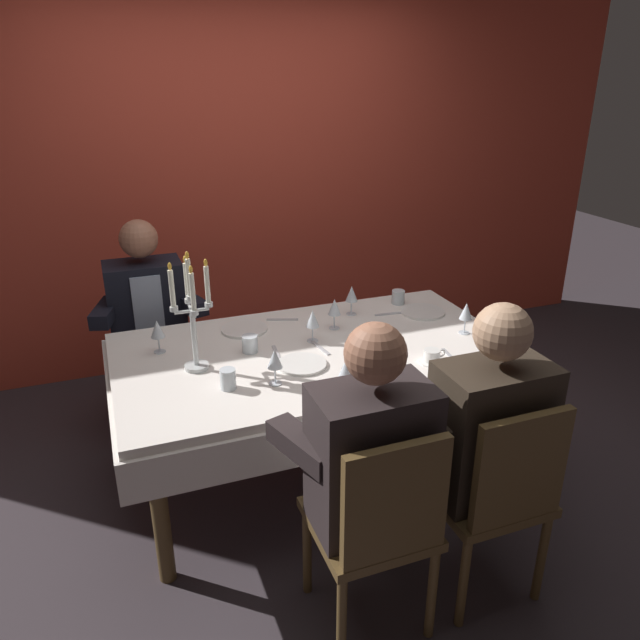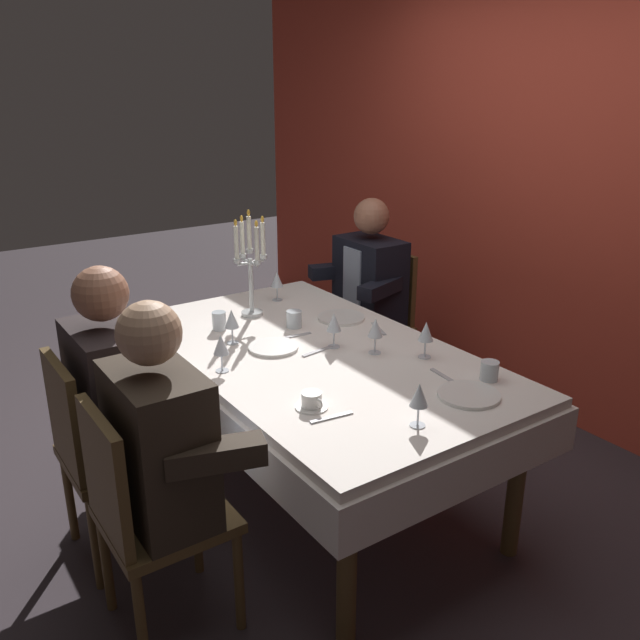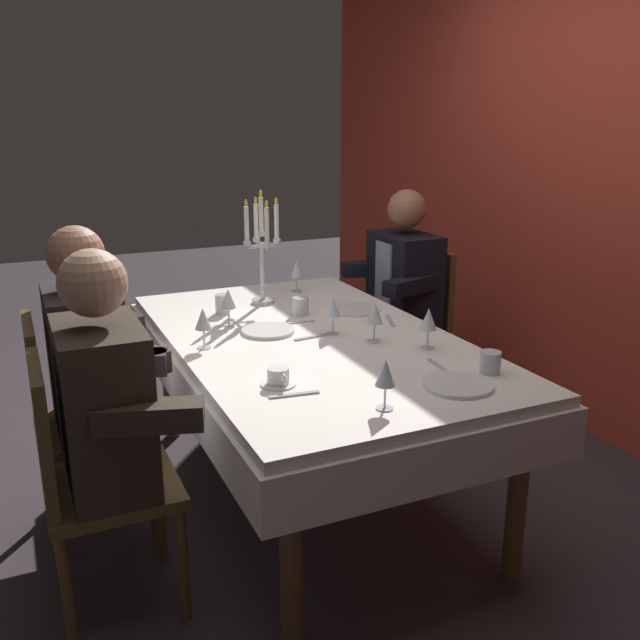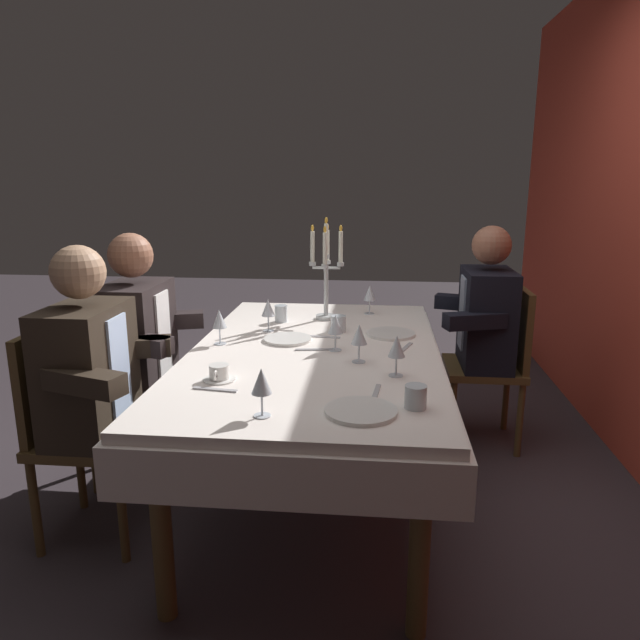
# 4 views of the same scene
# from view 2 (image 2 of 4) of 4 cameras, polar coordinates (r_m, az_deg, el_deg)

# --- Properties ---
(ground_plane) EXTENTS (12.00, 12.00, 0.00)m
(ground_plane) POSITION_cam_2_polar(r_m,az_deg,el_deg) (3.34, -0.43, -14.42)
(ground_plane) COLOR #383035
(back_wall) EXTENTS (6.00, 0.12, 2.70)m
(back_wall) POSITION_cam_2_polar(r_m,az_deg,el_deg) (3.97, 20.19, 11.00)
(back_wall) COLOR #C8412F
(back_wall) RESTS_ON ground_plane
(dining_table) EXTENTS (1.94, 1.14, 0.74)m
(dining_table) POSITION_cam_2_polar(r_m,az_deg,el_deg) (3.03, -0.46, -4.70)
(dining_table) COLOR white
(dining_table) RESTS_ON ground_plane
(candelabra) EXTENTS (0.19, 0.19, 0.55)m
(candelabra) POSITION_cam_2_polar(r_m,az_deg,el_deg) (3.37, -5.95, 4.54)
(candelabra) COLOR silver
(candelabra) RESTS_ON dining_table
(dinner_plate_0) EXTENTS (0.24, 0.24, 0.01)m
(dinner_plate_0) POSITION_cam_2_polar(r_m,az_deg,el_deg) (2.63, 12.62, -6.28)
(dinner_plate_0) COLOR white
(dinner_plate_0) RESTS_ON dining_table
(dinner_plate_1) EXTENTS (0.23, 0.23, 0.01)m
(dinner_plate_1) POSITION_cam_2_polar(r_m,az_deg,el_deg) (3.01, -4.02, -2.34)
(dinner_plate_1) COLOR white
(dinner_plate_1) RESTS_ON dining_table
(dinner_plate_2) EXTENTS (0.24, 0.24, 0.01)m
(dinner_plate_2) POSITION_cam_2_polar(r_m,az_deg,el_deg) (3.38, 1.84, 0.22)
(dinner_plate_2) COLOR white
(dinner_plate_2) RESTS_ON dining_table
(wine_glass_0) EXTENTS (0.07, 0.07, 0.16)m
(wine_glass_0) POSITION_cam_2_polar(r_m,az_deg,el_deg) (3.05, -7.58, 0.01)
(wine_glass_0) COLOR silver
(wine_glass_0) RESTS_ON dining_table
(wine_glass_1) EXTENTS (0.07, 0.07, 0.16)m
(wine_glass_1) POSITION_cam_2_polar(r_m,az_deg,el_deg) (2.91, 9.06, -1.09)
(wine_glass_1) COLOR silver
(wine_glass_1) RESTS_ON dining_table
(wine_glass_2) EXTENTS (0.07, 0.07, 0.16)m
(wine_glass_2) POSITION_cam_2_polar(r_m,az_deg,el_deg) (3.63, -3.71, 3.42)
(wine_glass_2) COLOR silver
(wine_glass_2) RESTS_ON dining_table
(wine_glass_3) EXTENTS (0.07, 0.07, 0.16)m
(wine_glass_3) POSITION_cam_2_polar(r_m,az_deg,el_deg) (2.77, -8.48, -2.19)
(wine_glass_3) COLOR silver
(wine_glass_3) RESTS_ON dining_table
(wine_glass_4) EXTENTS (0.07, 0.07, 0.16)m
(wine_glass_4) POSITION_cam_2_polar(r_m,az_deg,el_deg) (2.93, 4.77, -0.76)
(wine_glass_4) COLOR silver
(wine_glass_4) RESTS_ON dining_table
(wine_glass_5) EXTENTS (0.07, 0.07, 0.16)m
(wine_glass_5) POSITION_cam_2_polar(r_m,az_deg,el_deg) (2.98, 1.20, -0.25)
(wine_glass_5) COLOR silver
(wine_glass_5) RESTS_ON dining_table
(wine_glass_6) EXTENTS (0.07, 0.07, 0.16)m
(wine_glass_6) POSITION_cam_2_polar(r_m,az_deg,el_deg) (2.34, 8.49, -6.49)
(wine_glass_6) COLOR silver
(wine_glass_6) RESTS_ON dining_table
(water_tumbler_0) EXTENTS (0.07, 0.07, 0.08)m
(water_tumbler_0) POSITION_cam_2_polar(r_m,az_deg,el_deg) (2.77, 14.32, -4.23)
(water_tumbler_0) COLOR silver
(water_tumbler_0) RESTS_ON dining_table
(water_tumbler_1) EXTENTS (0.07, 0.07, 0.09)m
(water_tumbler_1) POSITION_cam_2_polar(r_m,az_deg,el_deg) (3.25, -8.64, -0.06)
(water_tumbler_1) COLOR silver
(water_tumbler_1) RESTS_ON dining_table
(water_tumbler_2) EXTENTS (0.08, 0.08, 0.08)m
(water_tumbler_2) POSITION_cam_2_polar(r_m,az_deg,el_deg) (3.25, -2.24, 0.08)
(water_tumbler_2) COLOR silver
(water_tumbler_2) RESTS_ON dining_table
(coffee_cup_0) EXTENTS (0.13, 0.12, 0.06)m
(coffee_cup_0) POSITION_cam_2_polar(r_m,az_deg,el_deg) (2.47, -0.70, -6.96)
(coffee_cup_0) COLOR white
(coffee_cup_0) RESTS_ON dining_table
(knife_0) EXTENTS (0.19, 0.04, 0.01)m
(knife_0) POSITION_cam_2_polar(r_m,az_deg,el_deg) (2.77, 10.72, -4.85)
(knife_0) COLOR #B7B7BC
(knife_0) RESTS_ON dining_table
(fork_1) EXTENTS (0.04, 0.17, 0.01)m
(fork_1) POSITION_cam_2_polar(r_m,az_deg,el_deg) (2.41, 1.00, -8.34)
(fork_1) COLOR #B7B7BC
(fork_1) RESTS_ON dining_table
(fork_2) EXTENTS (0.17, 0.07, 0.01)m
(fork_2) POSITION_cam_2_polar(r_m,az_deg,el_deg) (3.25, 5.05, -0.75)
(fork_2) COLOR #B7B7BC
(fork_2) RESTS_ON dining_table
(spoon_3) EXTENTS (0.04, 0.17, 0.01)m
(spoon_3) POSITION_cam_2_polar(r_m,az_deg,el_deg) (2.97, -0.27, -2.72)
(spoon_3) COLOR #B7B7BC
(spoon_3) RESTS_ON dining_table
(knife_4) EXTENTS (0.04, 0.19, 0.01)m
(knife_4) POSITION_cam_2_polar(r_m,az_deg,el_deg) (3.14, -2.35, -1.41)
(knife_4) COLOR #B7B7BC
(knife_4) RESTS_ON dining_table
(seated_diner_0) EXTENTS (0.63, 0.48, 1.24)m
(seated_diner_0) POSITION_cam_2_polar(r_m,az_deg,el_deg) (4.02, 4.35, 3.28)
(seated_diner_0) COLOR brown
(seated_diner_0) RESTS_ON ground_plane
(seated_diner_1) EXTENTS (0.63, 0.48, 1.24)m
(seated_diner_1) POSITION_cam_2_polar(r_m,az_deg,el_deg) (2.75, -17.52, -5.82)
(seated_diner_1) COLOR brown
(seated_diner_1) RESTS_ON ground_plane
(seated_diner_2) EXTENTS (0.63, 0.48, 1.24)m
(seated_diner_2) POSITION_cam_2_polar(r_m,az_deg,el_deg) (2.33, -13.73, -10.34)
(seated_diner_2) COLOR brown
(seated_diner_2) RESTS_ON ground_plane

